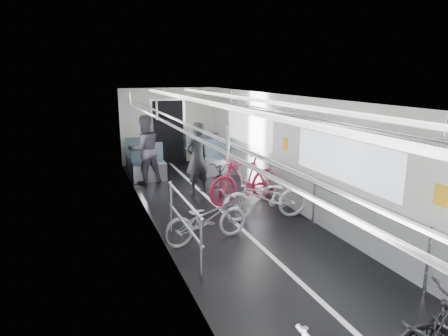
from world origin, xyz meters
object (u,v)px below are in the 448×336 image
object	(u,v)px
bike_left_far	(206,219)
person_standing	(197,158)
bike_aisle	(221,176)
person_seated	(145,150)
bike_right_far	(244,179)
bike_right_mid	(265,197)

from	to	relation	value
bike_left_far	person_standing	distance (m)	2.90
bike_aisle	person_seated	xyz separation A→B (m)	(-1.57, 1.49, 0.49)
person_standing	bike_right_far	bearing A→B (deg)	108.12
bike_left_far	person_standing	xyz separation A→B (m)	(0.68, 2.78, 0.45)
person_standing	bike_aisle	bearing A→B (deg)	151.74
bike_right_far	bike_aisle	xyz separation A→B (m)	(-0.21, 0.96, -0.14)
bike_right_mid	person_standing	distance (m)	2.33
bike_left_far	person_seated	xyz separation A→B (m)	(-0.33, 4.17, 0.49)
bike_left_far	bike_right_far	xyz separation A→B (m)	(1.45, 1.73, 0.13)
bike_right_mid	person_standing	xyz separation A→B (m)	(-0.75, 2.17, 0.41)
bike_left_far	person_seated	world-z (taller)	person_seated
bike_right_far	person_seated	bearing A→B (deg)	-155.89
bike_left_far	bike_aisle	xyz separation A→B (m)	(1.24, 2.68, -0.01)
person_standing	bike_left_far	bearing A→B (deg)	58.12
bike_aisle	bike_right_far	bearing A→B (deg)	-57.48
bike_right_far	person_standing	world-z (taller)	person_standing
bike_left_far	person_seated	bearing A→B (deg)	-5.10
bike_right_mid	person_standing	size ratio (longest dim) A/B	1.01
bike_left_far	person_standing	bearing A→B (deg)	-23.32
bike_aisle	person_standing	size ratio (longest dim) A/B	0.89
bike_left_far	person_seated	size ratio (longest dim) A/B	0.87
person_standing	bike_right_mid	bearing A→B (deg)	90.99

